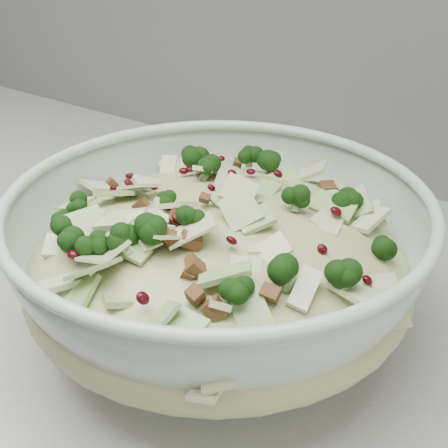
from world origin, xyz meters
TOP-DOWN VIEW (x-y plane):
  - counter at (0.00, 1.70)m, footprint 3.60×0.60m
  - mixing_bowl at (0.42, 1.60)m, footprint 0.44×0.44m
  - salad at (0.42, 1.60)m, footprint 0.43×0.43m

SIDE VIEW (x-z plane):
  - counter at x=0.00m, z-range 0.00..0.90m
  - mixing_bowl at x=0.42m, z-range 0.90..1.04m
  - salad at x=0.42m, z-range 0.92..1.06m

